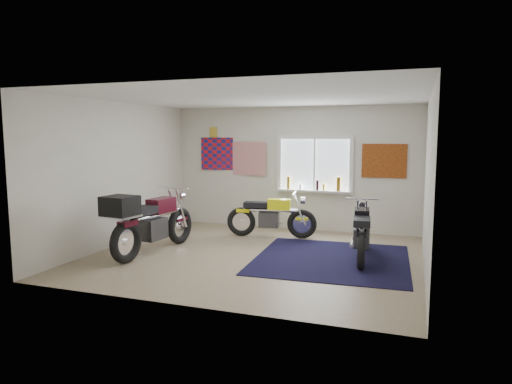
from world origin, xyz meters
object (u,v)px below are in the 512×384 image
(navy_rug, at_px, (331,259))
(black_chrome_bike, at_px, (361,234))
(maroon_tourer, at_px, (148,222))
(yellow_triumph, at_px, (271,217))

(navy_rug, bearing_deg, black_chrome_bike, 27.21)
(navy_rug, height_order, maroon_tourer, maroon_tourer)
(navy_rug, distance_m, black_chrome_bike, 0.66)
(black_chrome_bike, bearing_deg, navy_rug, 111.08)
(navy_rug, relative_size, yellow_triumph, 1.40)
(navy_rug, relative_size, maroon_tourer, 1.17)
(maroon_tourer, bearing_deg, navy_rug, -70.45)
(yellow_triumph, xyz_separation_m, maroon_tourer, (-1.59, -2.05, 0.18))
(navy_rug, distance_m, maroon_tourer, 3.20)
(navy_rug, height_order, black_chrome_bike, black_chrome_bike)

